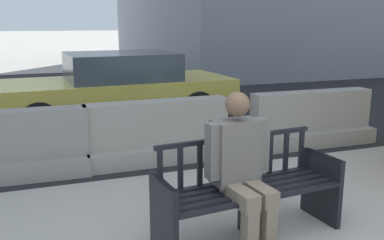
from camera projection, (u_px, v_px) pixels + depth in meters
street_asphalt at (104, 97)px, 11.01m from camera, size 120.00×12.00×0.01m
street_bench at (248, 194)px, 3.79m from camera, size 1.73×0.68×0.88m
seated_person at (242, 166)px, 3.63m from camera, size 0.59×0.75×1.31m
jersey_barrier_centre at (158, 136)px, 5.91m from camera, size 2.01×0.71×0.84m
jersey_barrier_left at (5, 151)px, 5.24m from camera, size 2.02×0.74×0.84m
jersey_barrier_right at (311, 123)px, 6.72m from camera, size 2.01×0.71×0.84m
car_sedan_mid at (115, 88)px, 8.15m from camera, size 4.58×2.12×1.32m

